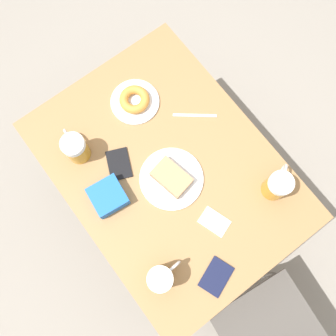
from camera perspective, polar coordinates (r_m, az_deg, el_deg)
ground_plane at (r=2.20m, az=0.00°, el=-4.68°), size 8.00×8.00×0.00m
table at (r=1.55m, az=0.00°, el=-0.70°), size 0.79×1.09×0.71m
plate_with_cake at (r=1.47m, az=0.52°, el=-1.54°), size 0.25×0.25×0.05m
plate_with_donut at (r=1.58m, az=-5.10°, el=10.20°), size 0.20×0.20×0.05m
beer_mug_left at (r=1.39m, az=-1.07°, el=-16.39°), size 0.14×0.09×0.14m
beer_mug_center at (r=1.47m, az=16.32°, el=-2.54°), size 0.13×0.09×0.14m
beer_mug_right at (r=1.49m, az=-13.90°, el=2.98°), size 0.09×0.14×0.14m
napkin_folded at (r=1.47m, az=7.08°, el=-8.12°), size 0.11×0.13×0.00m
fork at (r=1.57m, az=4.10°, el=8.00°), size 0.15×0.12×0.00m
passport_near_edge at (r=1.51m, az=-7.48°, el=0.59°), size 0.13×0.15×0.01m
passport_far_edge at (r=1.46m, az=7.34°, el=-16.12°), size 0.15×0.13×0.01m
blue_pouch at (r=1.46m, az=-9.13°, el=-4.28°), size 0.14×0.14×0.06m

